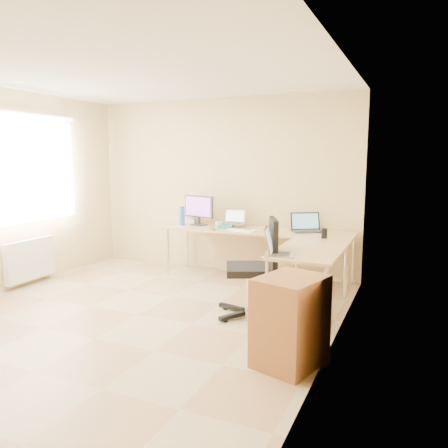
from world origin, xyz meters
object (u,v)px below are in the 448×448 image
at_px(monitor, 199,210).
at_px(laptop_black, 307,222).
at_px(desk_fan, 193,213).
at_px(desk_main, 257,255).
at_px(cabinet, 290,323).
at_px(keyboard, 241,231).
at_px(mug, 219,225).
at_px(office_chair, 250,271).
at_px(laptop_return, 280,244).
at_px(water_bottle, 182,216).
at_px(laptop_center, 234,217).
at_px(desk_return, 309,281).

bearing_deg(monitor, laptop_black, 15.41).
relative_size(laptop_black, desk_fan, 1.41).
bearing_deg(desk_main, cabinet, -64.10).
bearing_deg(desk_fan, cabinet, -34.01).
height_order(laptop_black, keyboard, laptop_black).
bearing_deg(mug, office_chair, -52.62).
xyz_separation_m(desk_fan, office_chair, (1.53, -1.57, -0.38)).
height_order(desk_main, office_chair, office_chair).
relative_size(laptop_black, office_chair, 0.38).
xyz_separation_m(laptop_black, laptop_return, (0.09, -1.56, -0.01)).
height_order(laptop_black, laptop_return, laptop_black).
distance_m(laptop_black, mug, 1.23).
relative_size(water_bottle, office_chair, 0.26).
height_order(laptop_center, water_bottle, water_bottle).
height_order(desk_main, laptop_black, laptop_black).
bearing_deg(office_chair, mug, 103.53).
bearing_deg(laptop_return, laptop_center, 24.29).
xyz_separation_m(keyboard, water_bottle, (-0.97, 0.10, 0.13)).
xyz_separation_m(laptop_black, water_bottle, (-1.81, -0.22, 0.01)).
xyz_separation_m(desk_main, monitor, (-0.93, 0.03, 0.59)).
bearing_deg(desk_return, office_chair, -147.21).
xyz_separation_m(keyboard, mug, (-0.37, 0.09, 0.04)).
bearing_deg(office_chair, laptop_return, -39.29).
height_order(desk_return, water_bottle, water_bottle).
height_order(monitor, cabinet, monitor).
bearing_deg(laptop_center, laptop_return, -59.39).
height_order(laptop_black, office_chair, office_chair).
bearing_deg(laptop_black, water_bottle, 155.35).
bearing_deg(monitor, keyboard, -5.56).
bearing_deg(laptop_return, water_bottle, 42.11).
relative_size(laptop_center, cabinet, 0.39).
height_order(desk_return, monitor, monitor).
distance_m(keyboard, cabinet, 2.48).
height_order(desk_return, laptop_return, laptop_return).
relative_size(laptop_return, cabinet, 0.45).
relative_size(desk_return, cabinet, 1.66).
height_order(laptop_center, office_chair, office_chair).
xyz_separation_m(mug, laptop_return, (1.30, -1.32, 0.07)).
bearing_deg(mug, monitor, 156.13).
relative_size(keyboard, water_bottle, 1.44).
relative_size(keyboard, cabinet, 0.52).
distance_m(desk_return, laptop_return, 0.70).
distance_m(desk_return, laptop_black, 1.23).
bearing_deg(cabinet, office_chair, 143.42).
distance_m(monitor, office_chair, 1.99).
bearing_deg(desk_fan, laptop_center, 3.95).
bearing_deg(mug, desk_main, 15.51).
distance_m(monitor, mug, 0.47).
distance_m(water_bottle, desk_fan, 0.33).
relative_size(desk_main, monitor, 5.10).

